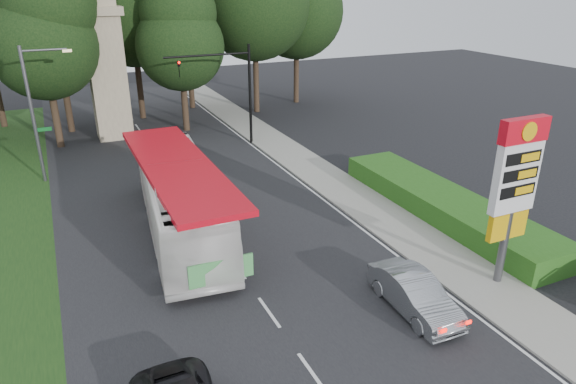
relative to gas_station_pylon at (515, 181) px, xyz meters
name	(u,v)px	position (x,y,z in m)	size (l,w,h in m)	color
road_surface	(207,225)	(-9.20, 10.01, -4.44)	(14.00, 80.00, 0.02)	black
sidewalk_right	(353,196)	(-0.70, 10.01, -4.39)	(3.00, 80.00, 0.12)	gray
grass_verge_left	(0,213)	(-18.70, 16.01, -4.44)	(5.00, 50.00, 0.02)	#193814
hedge	(444,205)	(2.30, 6.01, -3.85)	(3.00, 14.00, 1.20)	#235416
gas_station_pylon	(515,181)	(0.00, 0.00, 0.00)	(2.10, 0.45, 6.85)	#59595E
traffic_signal_mast	(232,82)	(-3.52, 22.00, 0.22)	(6.10, 0.35, 7.20)	black
streetlight_signs	(36,109)	(-16.19, 20.01, -0.01)	(2.75, 0.98, 8.00)	#59595E
monument	(107,70)	(-11.20, 28.01, 0.66)	(3.00, 3.00, 10.05)	gray
tree_monument_left	(39,23)	(-15.20, 27.01, 4.23)	(7.28, 7.28, 14.30)	#2D2116
tree_monument_right	(179,27)	(-5.70, 27.51, 3.56)	(6.72, 6.72, 13.20)	#2D2116
transit_bus	(180,199)	(-10.48, 9.77, -2.67)	(2.98, 12.74, 3.55)	white
sedan_silver	(414,294)	(-4.27, -0.09, -3.74)	(1.51, 4.32, 1.42)	#999CA0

